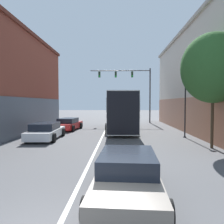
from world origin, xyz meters
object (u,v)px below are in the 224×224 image
Objects in this scene: parked_car_left_mid at (46,131)px; traffic_signal_gantry at (131,83)px; bus at (121,109)px; parked_car_left_near at (69,124)px; street_tree_near at (213,68)px; hatchback_foreground at (127,176)px; street_lamp at (185,102)px.

traffic_signal_gantry reaches higher than parked_car_left_mid.
bus is at bearing -100.05° from traffic_signal_gantry.
parked_car_left_mid reaches higher than parked_car_left_near.
parked_car_left_mid is at bearing 165.24° from street_tree_near.
street_tree_near reaches higher than hatchback_foreground.
hatchback_foreground is 0.96× the size of parked_car_left_mid.
traffic_signal_gantry is 17.45m from street_tree_near.
bus is 8.26m from parked_car_left_mid.
traffic_signal_gantry reaches higher than street_lamp.
hatchback_foreground is at bearing -154.67° from parked_car_left_near.
traffic_signal_gantry is 1.21× the size of street_tree_near.
street_tree_near is at bearing -149.46° from bus.
bus reaches higher than parked_car_left_mid.
traffic_signal_gantry reaches higher than hatchback_foreground.
street_tree_near is (3.88, -17.00, -0.74)m from traffic_signal_gantry.
bus is at bearing 2.99° from hatchback_foreground.
traffic_signal_gantry is (6.75, 8.43, 4.94)m from parked_car_left_near.
bus is at bearing 137.00° from street_lamp.
hatchback_foreground is 16.40m from parked_car_left_near.
hatchback_foreground is at bearing -93.50° from traffic_signal_gantry.
parked_car_left_near is 5.68m from parked_car_left_mid.
traffic_signal_gantry is (1.47, 23.95, 4.93)m from hatchback_foreground.
parked_car_left_mid is at bearing -116.90° from traffic_signal_gantry.
hatchback_foreground is at bearing -114.22° from street_lamp.
parked_car_left_mid is 0.57× the size of traffic_signal_gantry.
street_lamp is at bearing -21.23° from hatchback_foreground.
bus is 2.50× the size of parked_car_left_near.
parked_car_left_mid is 10.93m from street_lamp.
street_lamp is 4.58m from street_tree_near.
street_tree_near is at bearing -34.57° from hatchback_foreground.
hatchback_foreground is (-0.00, -15.68, -1.47)m from bus.
parked_car_left_mid reaches higher than hatchback_foreground.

